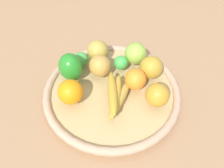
{
  "coord_description": "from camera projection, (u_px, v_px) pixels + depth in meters",
  "views": [
    {
      "loc": [
        0.42,
        -0.19,
        0.59
      ],
      "look_at": [
        0.0,
        0.0,
        0.06
      ],
      "focal_mm": 36.02,
      "sensor_mm": 36.0,
      "label": 1
    }
  ],
  "objects": [
    {
      "name": "ground_plane",
      "position": [
        112.0,
        95.0,
        0.75
      ],
      "size": [
        2.4,
        2.4,
        0.0
      ],
      "primitive_type": "plane",
      "color": "#997350",
      "rests_on": "ground"
    },
    {
      "name": "lime_1",
      "position": [
        121.0,
        63.0,
        0.76
      ],
      "size": [
        0.06,
        0.06,
        0.05
      ],
      "primitive_type": "sphere",
      "rotation": [
        0.0,
        0.0,
        0.4
      ],
      "color": "green",
      "rests_on": "basket"
    },
    {
      "name": "orange_0",
      "position": [
        135.0,
        79.0,
        0.7
      ],
      "size": [
        0.09,
        0.09,
        0.07
      ],
      "primitive_type": "sphere",
      "rotation": [
        0.0,
        0.0,
        1.87
      ],
      "color": "orange",
      "rests_on": "basket"
    },
    {
      "name": "apple_1",
      "position": [
        151.0,
        67.0,
        0.73
      ],
      "size": [
        0.11,
        0.11,
        0.08
      ],
      "primitive_type": "sphere",
      "rotation": [
        0.0,
        0.0,
        2.42
      ],
      "color": "#B2892A",
      "rests_on": "basket"
    },
    {
      "name": "apple_3",
      "position": [
        98.0,
        50.0,
        0.78
      ],
      "size": [
        0.1,
        0.1,
        0.07
      ],
      "primitive_type": "sphere",
      "rotation": [
        0.0,
        0.0,
        2.14
      ],
      "color": "#AD933D",
      "rests_on": "basket"
    },
    {
      "name": "orange_1",
      "position": [
        70.0,
        92.0,
        0.66
      ],
      "size": [
        0.09,
        0.09,
        0.08
      ],
      "primitive_type": "sphere",
      "rotation": [
        0.0,
        0.0,
        4.92
      ],
      "color": "orange",
      "rests_on": "basket"
    },
    {
      "name": "banana_bunch",
      "position": [
        116.0,
        96.0,
        0.67
      ],
      "size": [
        0.16,
        0.14,
        0.05
      ],
      "color": "#AB8C3A",
      "rests_on": "basket"
    },
    {
      "name": "apple_0",
      "position": [
        100.0,
        66.0,
        0.73
      ],
      "size": [
        0.1,
        0.1,
        0.07
      ],
      "primitive_type": "sphere",
      "rotation": [
        0.0,
        0.0,
        3.64
      ],
      "color": "#B4873C",
      "rests_on": "basket"
    },
    {
      "name": "bell_pepper",
      "position": [
        71.0,
        67.0,
        0.72
      ],
      "size": [
        0.1,
        0.09,
        0.09
      ],
      "primitive_type": "ellipsoid",
      "rotation": [
        0.0,
        0.0,
        0.21
      ],
      "color": "#237F23",
      "rests_on": "basket"
    },
    {
      "name": "lime_0",
      "position": [
        81.0,
        59.0,
        0.77
      ],
      "size": [
        0.06,
        0.06,
        0.05
      ],
      "primitive_type": "sphere",
      "rotation": [
        0.0,
        0.0,
        5.96
      ],
      "color": "green",
      "rests_on": "basket"
    },
    {
      "name": "apple_2",
      "position": [
        136.0,
        54.0,
        0.77
      ],
      "size": [
        0.11,
        0.11,
        0.08
      ],
      "primitive_type": "sphere",
      "rotation": [
        0.0,
        0.0,
        3.82
      ],
      "color": "#8DB141",
      "rests_on": "basket"
    },
    {
      "name": "apple_4",
      "position": [
        157.0,
        95.0,
        0.66
      ],
      "size": [
        0.1,
        0.1,
        0.07
      ],
      "primitive_type": "sphere",
      "rotation": [
        0.0,
        0.0,
        3.91
      ],
      "color": "#BA8627",
      "rests_on": "basket"
    },
    {
      "name": "basket",
      "position": [
        112.0,
        92.0,
        0.73
      ],
      "size": [
        0.44,
        0.44,
        0.04
      ],
      "color": "tan",
      "rests_on": "ground_plane"
    }
  ]
}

